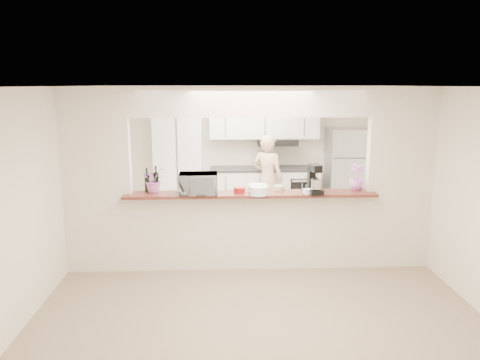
{
  "coord_description": "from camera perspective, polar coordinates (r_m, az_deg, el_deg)",
  "views": [
    {
      "loc": [
        -0.41,
        -6.19,
        2.52
      ],
      "look_at": [
        -0.13,
        0.3,
        1.19
      ],
      "focal_mm": 35.0,
      "sensor_mm": 36.0,
      "label": 1
    }
  ],
  "objects": [
    {
      "name": "stand_mixer",
      "position": [
        6.31,
        9.05,
        -0.05
      ],
      "size": [
        0.21,
        0.29,
        0.4
      ],
      "color": "black",
      "rests_on": "bar_counter"
    },
    {
      "name": "person",
      "position": [
        8.63,
        3.38,
        0.11
      ],
      "size": [
        0.71,
        0.64,
        1.62
      ],
      "primitive_type": "imported",
      "rotation": [
        0.0,
        0.0,
        2.6
      ],
      "color": "tan",
      "rests_on": "floor"
    },
    {
      "name": "serving_bowls",
      "position": [
        6.38,
        -5.05,
        -0.46
      ],
      "size": [
        0.33,
        0.33,
        0.21
      ],
      "primitive_type": "imported",
      "rotation": [
        0.0,
        0.0,
        0.13
      ],
      "color": "white",
      "rests_on": "bar_counter"
    },
    {
      "name": "plate_stack_b",
      "position": [
        6.39,
        2.13,
        -0.96
      ],
      "size": [
        0.26,
        0.26,
        0.09
      ],
      "color": "white",
      "rests_on": "bar_counter"
    },
    {
      "name": "partition",
      "position": [
        6.29,
        1.27,
        2.05
      ],
      "size": [
        5.0,
        0.15,
        2.5
      ],
      "color": "silver",
      "rests_on": "floor"
    },
    {
      "name": "wine_bottle_a",
      "position": [
        6.47,
        -11.26,
        -0.28
      ],
      "size": [
        0.07,
        0.07,
        0.33
      ],
      "color": "black",
      "rests_on": "bar_counter"
    },
    {
      "name": "refrigerator",
      "position": [
        9.32,
        12.84,
        0.94
      ],
      "size": [
        0.75,
        0.7,
        1.7
      ],
      "primitive_type": "cube",
      "color": "#ACADB1",
      "rests_on": "floor"
    },
    {
      "name": "wine_bottle_b",
      "position": [
        6.45,
        -10.18,
        -0.18
      ],
      "size": [
        0.07,
        0.07,
        0.36
      ],
      "color": "black",
      "rests_on": "bar_counter"
    },
    {
      "name": "tan_bowl",
      "position": [
        6.47,
        4.74,
        -0.96
      ],
      "size": [
        0.14,
        0.14,
        0.06
      ],
      "primitive_type": "cylinder",
      "color": "#C8BA8D",
      "rests_on": "bar_counter"
    },
    {
      "name": "toaster_oven",
      "position": [
        6.23,
        -5.12,
        -0.45
      ],
      "size": [
        0.51,
        0.35,
        0.28
      ],
      "primitive_type": "imported",
      "rotation": [
        0.0,
        0.0,
        0.02
      ],
      "color": "#9D9EA2",
      "rests_on": "bar_counter"
    },
    {
      "name": "utensil_caddy",
      "position": [
        6.3,
        8.62,
        -0.9
      ],
      "size": [
        0.25,
        0.19,
        0.2
      ],
      "color": "silver",
      "rests_on": "bar_counter"
    },
    {
      "name": "tile_overlay",
      "position": [
        8.15,
        0.51,
        -6.43
      ],
      "size": [
        5.0,
        2.9,
        0.01
      ],
      "primitive_type": "cube",
      "color": "silver",
      "rests_on": "floor"
    },
    {
      "name": "bar_counter",
      "position": [
        6.49,
        1.24,
        -5.88
      ],
      "size": [
        3.4,
        0.38,
        1.09
      ],
      "color": "silver",
      "rests_on": "floor"
    },
    {
      "name": "kitchen_cabinets",
      "position": [
        9.05,
        -1.05,
        1.71
      ],
      "size": [
        3.15,
        0.62,
        2.25
      ],
      "color": "silver",
      "rests_on": "floor"
    },
    {
      "name": "flower_right",
      "position": [
        6.63,
        14.04,
        0.36
      ],
      "size": [
        0.26,
        0.26,
        0.37
      ],
      "primitive_type": "imported",
      "rotation": [
        0.0,
        0.0,
        0.34
      ],
      "color": "#C76DCA",
      "rests_on": "bar_counter"
    },
    {
      "name": "plate_stack_a",
      "position": [
        6.17,
        2.3,
        -1.31
      ],
      "size": [
        0.25,
        0.25,
        0.11
      ],
      "color": "white",
      "rests_on": "bar_counter"
    },
    {
      "name": "flower_left",
      "position": [
        6.43,
        -10.42,
        0.06
      ],
      "size": [
        0.36,
        0.33,
        0.34
      ],
      "primitive_type": "imported",
      "rotation": [
        0.0,
        0.0,
        0.24
      ],
      "color": "pink",
      "rests_on": "bar_counter"
    },
    {
      "name": "red_bowl",
      "position": [
        6.32,
        -0.09,
        -1.2
      ],
      "size": [
        0.15,
        0.15,
        0.07
      ],
      "primitive_type": "cylinder",
      "color": "maroon",
      "rests_on": "bar_counter"
    },
    {
      "name": "floor",
      "position": [
        6.69,
        1.21,
        -10.57
      ],
      "size": [
        6.0,
        6.0,
        0.0
      ],
      "primitive_type": "plane",
      "color": "tan",
      "rests_on": "ground"
    }
  ]
}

